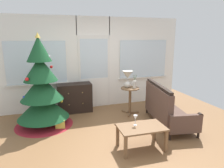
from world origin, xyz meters
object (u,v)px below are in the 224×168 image
table_lamp (128,77)px  coffee_table (141,130)px  side_table (130,95)px  christmas_tree (42,92)px  gift_box (60,124)px  wine_glass (135,118)px  flower_vase (135,84)px  dresser_cabinet (75,98)px  settee_sofa (165,109)px

table_lamp → coffee_table: (-0.41, -1.72, -0.63)m
side_table → coffee_table: (-0.47, -1.68, -0.14)m
christmas_tree → side_table: bearing=1.2°
gift_box → christmas_tree: bearing=139.6°
table_lamp → gift_box: table_lamp is taller
wine_glass → flower_vase: bearing=66.6°
gift_box → coffee_table: bearing=-44.7°
flower_vase → side_table: bearing=149.0°
coffee_table → wine_glass: (-0.09, 0.09, 0.21)m
christmas_tree → side_table: christmas_tree is taller
wine_glass → gift_box: bearing=135.3°
christmas_tree → dresser_cabinet: bearing=39.6°
dresser_cabinet → settee_sofa: settee_sofa is taller
dresser_cabinet → gift_box: size_ratio=4.41×
dresser_cabinet → table_lamp: bearing=-24.0°
wine_glass → gift_box: size_ratio=0.95×
flower_vase → wine_glass: bearing=-113.4°
wine_glass → gift_box: wine_glass is taller
dresser_cabinet → table_lamp: table_lamp is taller
coffee_table → side_table: bearing=74.2°
christmas_tree → coffee_table: (1.69, -1.63, -0.42)m
flower_vase → coffee_table: flower_vase is taller
side_table → coffee_table: side_table is taller
settee_sofa → flower_vase: bearing=118.3°
christmas_tree → flower_vase: size_ratio=6.00×
settee_sofa → gift_box: bearing=167.5°
christmas_tree → dresser_cabinet: 1.12m
table_lamp → wine_glass: (-0.50, -1.63, -0.43)m
settee_sofa → flower_vase: flower_vase is taller
flower_vase → gift_box: flower_vase is taller
settee_sofa → side_table: settee_sofa is taller
flower_vase → gift_box: bearing=-172.0°
side_table → coffee_table: 1.75m
christmas_tree → wine_glass: size_ratio=10.77×
flower_vase → coffee_table: bearing=-109.6°
wine_glass → gift_box: 1.85m
side_table → gift_box: bearing=-169.7°
christmas_tree → coffee_table: bearing=-43.9°
christmas_tree → table_lamp: 2.12m
dresser_cabinet → wine_glass: size_ratio=4.62×
side_table → wine_glass: 1.69m
coffee_table → christmas_tree: bearing=136.1°
side_table → wine_glass: size_ratio=3.66×
dresser_cabinet → side_table: dresser_cabinet is taller
christmas_tree → dresser_cabinet: christmas_tree is taller
dresser_cabinet → side_table: bearing=-24.5°
settee_sofa → gift_box: size_ratio=8.44×
settee_sofa → wine_glass: 1.33m
gift_box → side_table: bearing=10.3°
side_table → gift_box: side_table is taller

